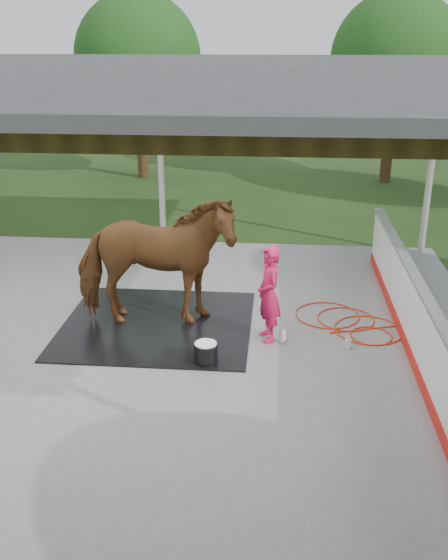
# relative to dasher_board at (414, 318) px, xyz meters

# --- Properties ---
(ground) EXTENTS (100.00, 100.00, 0.00)m
(ground) POSITION_rel_dasher_board_xyz_m (-4.60, 0.00, -0.59)
(ground) COLOR #1E3814
(concrete_slab) EXTENTS (12.00, 10.00, 0.05)m
(concrete_slab) POSITION_rel_dasher_board_xyz_m (-4.60, 0.00, -0.57)
(concrete_slab) COLOR slate
(concrete_slab) RESTS_ON ground
(pavilion_structure) EXTENTS (12.60, 10.60, 4.05)m
(pavilion_structure) POSITION_rel_dasher_board_xyz_m (-4.60, -0.00, 3.37)
(pavilion_structure) COLOR beige
(pavilion_structure) RESTS_ON ground
(dasher_board) EXTENTS (0.16, 8.00, 1.15)m
(dasher_board) POSITION_rel_dasher_board_xyz_m (0.00, 0.00, 0.00)
(dasher_board) COLOR red
(dasher_board) RESTS_ON concrete_slab
(tree_belt) EXTENTS (28.00, 28.00, 5.80)m
(tree_belt) POSITION_rel_dasher_board_xyz_m (-4.30, 0.90, 3.20)
(tree_belt) COLOR #382314
(tree_belt) RESTS_ON ground
(rubber_mat) EXTENTS (3.07, 2.88, 0.02)m
(rubber_mat) POSITION_rel_dasher_board_xyz_m (-3.96, 0.57, -0.53)
(rubber_mat) COLOR black
(rubber_mat) RESTS_ON concrete_slab
(horse) EXTENTS (2.67, 1.45, 2.16)m
(horse) POSITION_rel_dasher_board_xyz_m (-3.96, 0.57, 0.56)
(horse) COLOR brown
(horse) RESTS_ON rubber_mat
(handler) EXTENTS (0.51, 0.64, 1.51)m
(handler) POSITION_rel_dasher_board_xyz_m (-2.15, 0.22, 0.21)
(handler) COLOR #D4164C
(handler) RESTS_ON concrete_slab
(wash_bucket) EXTENTS (0.35, 0.35, 0.32)m
(wash_bucket) POSITION_rel_dasher_board_xyz_m (-3.02, -0.63, -0.38)
(wash_bucket) COLOR black
(wash_bucket) RESTS_ON concrete_slab
(soap_bottle_a) EXTENTS (0.12, 0.12, 0.26)m
(soap_bottle_a) POSITION_rel_dasher_board_xyz_m (-1.91, 0.11, -0.41)
(soap_bottle_a) COLOR silver
(soap_bottle_a) RESTS_ON concrete_slab
(soap_bottle_b) EXTENTS (0.11, 0.11, 0.20)m
(soap_bottle_b) POSITION_rel_dasher_board_xyz_m (-0.93, 0.03, -0.44)
(soap_bottle_b) COLOR #338CD8
(soap_bottle_b) RESTS_ON concrete_slab
(hose_coil) EXTENTS (2.03, 1.61, 0.02)m
(hose_coil) POSITION_rel_dasher_board_xyz_m (-0.80, 0.89, -0.53)
(hose_coil) COLOR red
(hose_coil) RESTS_ON concrete_slab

